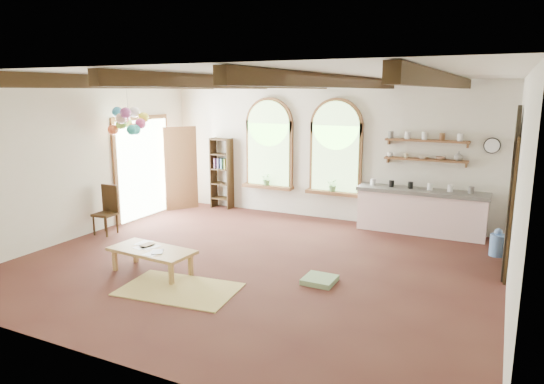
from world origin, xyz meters
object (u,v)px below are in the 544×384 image
Objects in this scene: side_chair at (106,220)px; balloon_cluster at (128,121)px; kitchen_counter at (421,211)px; coffee_table at (152,252)px.

side_chair is 2.13m from balloon_cluster.
kitchen_counter is 1.80× the size of coffee_table.
side_chair is at bearing 149.84° from coffee_table.
kitchen_counter is at bearing 22.80° from balloon_cluster.
side_chair is at bearing -113.04° from balloon_cluster.
coffee_table is at bearing -129.66° from kitchen_counter.
coffee_table is 1.30× the size of balloon_cluster.
kitchen_counter is at bearing 26.57° from side_chair.
coffee_table is (-3.60, -4.34, -0.11)m from kitchen_counter.
coffee_table is at bearing -42.70° from balloon_cluster.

